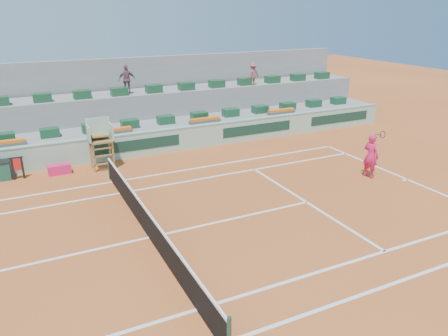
{
  "coord_description": "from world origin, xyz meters",
  "views": [
    {
      "loc": [
        -3.39,
        -12.63,
        7.2
      ],
      "look_at": [
        4.0,
        2.5,
        1.0
      ],
      "focal_mm": 35.0,
      "sensor_mm": 36.0,
      "label": 1
    }
  ],
  "objects_px": {
    "drink_cooler_a": "(1,170)",
    "tennis_player": "(371,156)",
    "umpire_chair": "(100,137)",
    "player_bag": "(59,169)"
  },
  "relations": [
    {
      "from": "tennis_player",
      "to": "player_bag",
      "type": "bearing_deg",
      "value": 152.4
    },
    {
      "from": "umpire_chair",
      "to": "tennis_player",
      "type": "bearing_deg",
      "value": -31.48
    },
    {
      "from": "drink_cooler_a",
      "to": "tennis_player",
      "type": "xyz_separation_m",
      "value": [
        14.91,
        -6.95,
        0.59
      ]
    },
    {
      "from": "drink_cooler_a",
      "to": "tennis_player",
      "type": "relative_size",
      "value": 0.37
    },
    {
      "from": "tennis_player",
      "to": "umpire_chair",
      "type": "bearing_deg",
      "value": 148.52
    },
    {
      "from": "player_bag",
      "to": "drink_cooler_a",
      "type": "distance_m",
      "value": 2.44
    },
    {
      "from": "drink_cooler_a",
      "to": "tennis_player",
      "type": "height_order",
      "value": "tennis_player"
    },
    {
      "from": "drink_cooler_a",
      "to": "tennis_player",
      "type": "distance_m",
      "value": 16.46
    },
    {
      "from": "umpire_chair",
      "to": "tennis_player",
      "type": "xyz_separation_m",
      "value": [
        10.56,
        -6.47,
        -0.53
      ]
    },
    {
      "from": "drink_cooler_a",
      "to": "tennis_player",
      "type": "bearing_deg",
      "value": -24.98
    }
  ]
}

